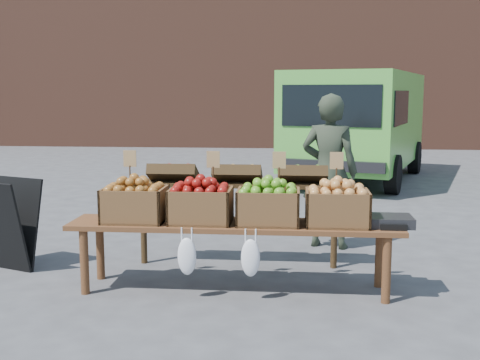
# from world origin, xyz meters

# --- Properties ---
(ground) EXTENTS (80.00, 80.00, 0.00)m
(ground) POSITION_xyz_m (0.00, 0.00, 0.00)
(ground) COLOR #4B4B4E
(delivery_van) EXTENTS (3.26, 4.80, 1.97)m
(delivery_van) POSITION_xyz_m (2.70, 6.80, 0.98)
(delivery_van) COLOR #52AD3C
(delivery_van) RESTS_ON ground
(vendor) EXTENTS (0.67, 0.53, 1.61)m
(vendor) POSITION_xyz_m (1.90, 1.79, 0.81)
(vendor) COLOR #2B3526
(vendor) RESTS_ON ground
(chalkboard_sign) EXTENTS (0.63, 0.49, 0.85)m
(chalkboard_sign) POSITION_xyz_m (-1.10, 0.71, 0.43)
(chalkboard_sign) COLOR black
(chalkboard_sign) RESTS_ON ground
(back_table) EXTENTS (2.10, 0.44, 1.04)m
(back_table) POSITION_xyz_m (1.01, 1.01, 0.52)
(back_table) COLOR #362613
(back_table) RESTS_ON ground
(display_bench) EXTENTS (2.70, 0.56, 0.57)m
(display_bench) POSITION_xyz_m (1.05, 0.29, 0.28)
(display_bench) COLOR #57321A
(display_bench) RESTS_ON ground
(crate_golden_apples) EXTENTS (0.50, 0.40, 0.28)m
(crate_golden_apples) POSITION_xyz_m (0.22, 0.29, 0.71)
(crate_golden_apples) COLOR #975B19
(crate_golden_apples) RESTS_ON display_bench
(crate_russet_pears) EXTENTS (0.50, 0.40, 0.28)m
(crate_russet_pears) POSITION_xyz_m (0.77, 0.29, 0.71)
(crate_russet_pears) COLOR #800605
(crate_russet_pears) RESTS_ON display_bench
(crate_red_apples) EXTENTS (0.50, 0.40, 0.28)m
(crate_red_apples) POSITION_xyz_m (1.32, 0.29, 0.71)
(crate_red_apples) COLOR #4A8615
(crate_red_apples) RESTS_ON display_bench
(crate_green_apples) EXTENTS (0.50, 0.40, 0.28)m
(crate_green_apples) POSITION_xyz_m (1.87, 0.29, 0.71)
(crate_green_apples) COLOR gold
(crate_green_apples) RESTS_ON display_bench
(weighing_scale) EXTENTS (0.34, 0.30, 0.08)m
(weighing_scale) POSITION_xyz_m (2.30, 0.29, 0.61)
(weighing_scale) COLOR black
(weighing_scale) RESTS_ON display_bench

